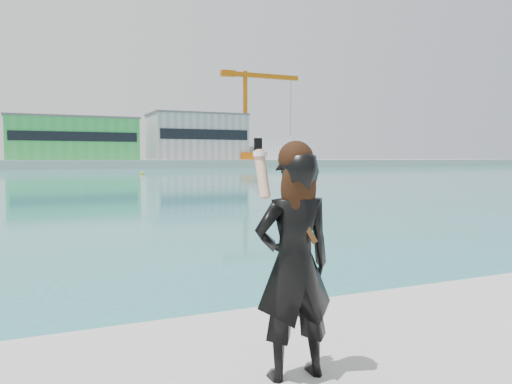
% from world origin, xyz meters
% --- Properties ---
extents(far_quay, '(320.00, 40.00, 2.00)m').
position_xyz_m(far_quay, '(0.00, 130.00, 1.00)').
color(far_quay, '#9E9E99').
rests_on(far_quay, ground).
extents(warehouse_green, '(30.60, 16.36, 10.50)m').
position_xyz_m(warehouse_green, '(8.00, 127.98, 7.26)').
color(warehouse_green, green).
rests_on(warehouse_green, far_quay).
extents(warehouse_grey_right, '(25.50, 15.35, 12.50)m').
position_xyz_m(warehouse_grey_right, '(40.00, 127.98, 8.26)').
color(warehouse_grey_right, gray).
rests_on(warehouse_grey_right, far_quay).
extents(ancillary_shed, '(12.00, 10.00, 6.00)m').
position_xyz_m(ancillary_shed, '(62.00, 126.00, 5.00)').
color(ancillary_shed, silver).
rests_on(ancillary_shed, far_quay).
extents(dock_crane, '(23.00, 4.00, 24.00)m').
position_xyz_m(dock_crane, '(53.20, 122.00, 15.07)').
color(dock_crane, '#C35C0B').
rests_on(dock_crane, far_quay).
extents(flagpole_right, '(1.28, 0.16, 8.00)m').
position_xyz_m(flagpole_right, '(22.09, 121.00, 6.54)').
color(flagpole_right, silver).
rests_on(flagpole_right, far_quay).
extents(buoy_near, '(0.50, 0.50, 0.50)m').
position_xyz_m(buoy_near, '(13.87, 72.36, 0.00)').
color(buoy_near, '#D6BF0B').
rests_on(buoy_near, ground).
extents(woman, '(0.64, 0.44, 1.82)m').
position_xyz_m(woman, '(0.54, -0.75, 1.72)').
color(woman, black).
rests_on(woman, near_quay).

